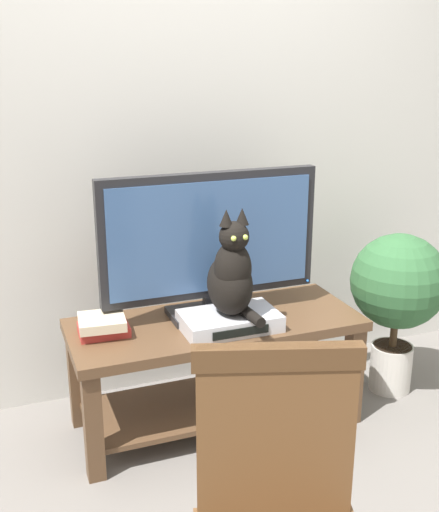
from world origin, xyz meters
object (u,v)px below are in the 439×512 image
(cat, at_px, (231,275))
(book_stack, at_px, (103,325))
(tv_stand, at_px, (216,353))
(tv, at_px, (210,241))
(media_box, at_px, (230,321))
(potted_plant, at_px, (398,290))

(cat, height_order, book_stack, cat)
(tv_stand, xyz_separation_m, cat, (0.03, -0.12, 0.41))
(tv, xyz_separation_m, media_box, (0.03, -0.17, -0.31))
(media_box, bearing_deg, tv, 98.93)
(tv_stand, bearing_deg, book_stack, 177.09)
(tv, distance_m, cat, 0.21)
(tv, xyz_separation_m, cat, (0.03, -0.18, -0.10))
(media_box, distance_m, cat, 0.21)
(media_box, xyz_separation_m, potted_plant, (0.91, 0.08, -0.01))
(tv_stand, distance_m, potted_plant, 0.95)
(tv_stand, relative_size, tv, 1.31)
(media_box, height_order, potted_plant, potted_plant)
(tv_stand, xyz_separation_m, potted_plant, (0.93, -0.02, 0.19))
(media_box, height_order, book_stack, book_stack)
(tv_stand, bearing_deg, potted_plant, -1.42)
(cat, bearing_deg, book_stack, 164.55)
(potted_plant, bearing_deg, tv, 174.74)
(tv_stand, relative_size, cat, 2.76)
(tv_stand, height_order, cat, cat)
(tv, height_order, potted_plant, tv)
(tv, relative_size, media_box, 2.38)
(cat, bearing_deg, tv_stand, 102.97)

